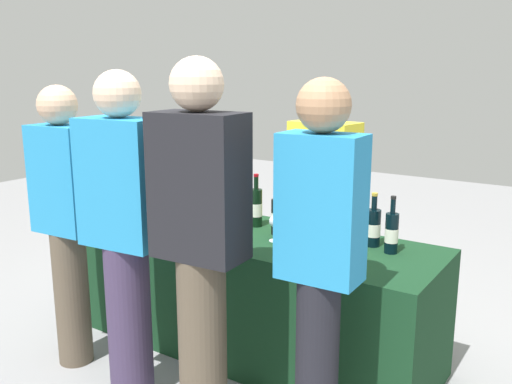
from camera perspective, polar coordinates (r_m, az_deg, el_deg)
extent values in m
plane|color=gray|center=(3.52, 0.00, -15.77)|extent=(12.00, 12.00, 0.00)
cube|color=#14381E|center=(3.36, 0.00, -10.28)|extent=(2.14, 0.74, 0.73)
cylinder|color=black|center=(3.56, -5.01, -0.96)|extent=(0.07, 0.07, 0.22)
cylinder|color=black|center=(3.53, -5.06, 1.43)|extent=(0.03, 0.03, 0.08)
cylinder|color=gold|center=(3.52, -5.07, 2.21)|extent=(0.03, 0.03, 0.02)
cylinder|color=silver|center=(3.57, -5.01, -1.13)|extent=(0.07, 0.07, 0.08)
cylinder|color=black|center=(3.40, -2.67, -1.56)|extent=(0.08, 0.08, 0.22)
cylinder|color=black|center=(3.37, -2.70, 0.85)|extent=(0.03, 0.03, 0.07)
cylinder|color=gold|center=(3.36, -2.70, 1.57)|extent=(0.03, 0.03, 0.02)
cylinder|color=silver|center=(3.41, -2.67, -1.74)|extent=(0.08, 0.08, 0.08)
cylinder|color=black|center=(3.37, 0.02, -1.63)|extent=(0.07, 0.07, 0.23)
cylinder|color=black|center=(3.33, 0.02, 0.93)|extent=(0.03, 0.03, 0.08)
cylinder|color=maroon|center=(3.32, 0.02, 1.73)|extent=(0.03, 0.03, 0.02)
cylinder|color=silver|center=(3.37, 0.02, -1.82)|extent=(0.07, 0.07, 0.08)
cylinder|color=black|center=(3.21, 2.20, -2.56)|extent=(0.07, 0.07, 0.21)
cylinder|color=black|center=(3.18, 2.22, -0.14)|extent=(0.03, 0.03, 0.07)
cylinder|color=black|center=(3.17, 2.23, 0.63)|extent=(0.03, 0.03, 0.02)
cylinder|color=silver|center=(3.22, 2.20, -2.74)|extent=(0.07, 0.07, 0.07)
cylinder|color=black|center=(3.15, 4.42, -2.65)|extent=(0.08, 0.08, 0.23)
cylinder|color=black|center=(3.12, 4.47, 0.18)|extent=(0.03, 0.03, 0.09)
cylinder|color=black|center=(3.10, 4.49, 1.12)|extent=(0.03, 0.03, 0.02)
cylinder|color=silver|center=(3.16, 4.42, -2.85)|extent=(0.08, 0.08, 0.08)
cylinder|color=black|center=(3.06, 8.96, -3.54)|extent=(0.06, 0.06, 0.20)
cylinder|color=black|center=(3.02, 9.05, -0.95)|extent=(0.02, 0.02, 0.08)
cylinder|color=black|center=(3.01, 9.09, -0.02)|extent=(0.03, 0.03, 0.02)
cylinder|color=silver|center=(3.06, 8.96, -3.72)|extent=(0.07, 0.07, 0.07)
cylinder|color=black|center=(3.06, 11.95, -3.63)|extent=(0.08, 0.08, 0.20)
cylinder|color=black|center=(3.03, 12.07, -1.10)|extent=(0.03, 0.03, 0.08)
cylinder|color=gold|center=(3.02, 12.11, -0.24)|extent=(0.03, 0.03, 0.02)
cylinder|color=silver|center=(3.07, 11.94, -3.81)|extent=(0.08, 0.08, 0.07)
cylinder|color=black|center=(2.97, 13.75, -4.14)|extent=(0.07, 0.07, 0.21)
cylinder|color=black|center=(2.93, 13.90, -1.44)|extent=(0.03, 0.03, 0.08)
cylinder|color=black|center=(2.92, 13.95, -0.56)|extent=(0.03, 0.03, 0.02)
cylinder|color=silver|center=(2.97, 13.74, -4.34)|extent=(0.07, 0.07, 0.07)
cylinder|color=silver|center=(3.63, -11.58, -2.69)|extent=(0.06, 0.06, 0.00)
cylinder|color=silver|center=(3.62, -11.60, -2.14)|extent=(0.01, 0.01, 0.07)
sphere|color=silver|center=(3.60, -11.65, -1.17)|extent=(0.06, 0.06, 0.06)
sphere|color=#590C19|center=(3.61, -11.64, -1.35)|extent=(0.04, 0.04, 0.04)
cylinder|color=silver|center=(3.26, -5.56, -4.22)|extent=(0.07, 0.07, 0.00)
cylinder|color=silver|center=(3.25, -5.57, -3.62)|extent=(0.01, 0.01, 0.07)
sphere|color=silver|center=(3.23, -5.59, -2.47)|extent=(0.07, 0.07, 0.07)
cylinder|color=silver|center=(3.11, 1.96, -5.02)|extent=(0.07, 0.07, 0.00)
cylinder|color=silver|center=(3.10, 1.97, -4.29)|extent=(0.01, 0.01, 0.08)
sphere|color=silver|center=(3.08, 1.98, -3.03)|extent=(0.07, 0.07, 0.07)
sphere|color=#590C19|center=(3.08, 1.98, -3.24)|extent=(0.04, 0.04, 0.04)
cylinder|color=silver|center=(2.94, 6.70, -6.12)|extent=(0.06, 0.06, 0.00)
cylinder|color=silver|center=(2.93, 6.71, -5.50)|extent=(0.01, 0.01, 0.06)
sphere|color=silver|center=(2.92, 6.75, -4.32)|extent=(0.07, 0.07, 0.07)
cylinder|color=black|center=(3.85, 6.73, -7.11)|extent=(0.24, 0.24, 0.76)
cube|color=yellow|center=(3.68, 7.00, 2.73)|extent=(0.46, 0.29, 0.57)
sphere|color=#D8AD8C|center=(3.63, 7.17, 8.79)|extent=(0.21, 0.21, 0.21)
cylinder|color=brown|center=(3.39, -18.36, -10.23)|extent=(0.19, 0.19, 0.79)
cube|color=#268CCC|center=(3.20, -19.21, 1.23)|extent=(0.36, 0.22, 0.59)
sphere|color=#D8AD8C|center=(3.15, -19.74, 8.41)|extent=(0.21, 0.21, 0.21)
cylinder|color=#3F3351|center=(2.97, -12.87, -12.84)|extent=(0.22, 0.22, 0.83)
cube|color=#268CCC|center=(2.74, -13.60, 0.94)|extent=(0.43, 0.26, 0.62)
sphere|color=beige|center=(2.69, -14.07, 9.76)|extent=(0.22, 0.22, 0.22)
cylinder|color=brown|center=(2.67, -5.50, -15.34)|extent=(0.22, 0.22, 0.85)
cube|color=black|center=(2.41, -5.87, 0.56)|extent=(0.42, 0.25, 0.64)
sphere|color=beige|center=(2.36, -6.11, 10.97)|extent=(0.23, 0.23, 0.23)
cylinder|color=black|center=(2.54, 6.27, -17.40)|extent=(0.19, 0.19, 0.81)
cube|color=#268CCC|center=(2.27, 6.69, -1.66)|extent=(0.35, 0.20, 0.61)
sphere|color=tan|center=(2.21, 6.97, 8.83)|extent=(0.22, 0.22, 0.22)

